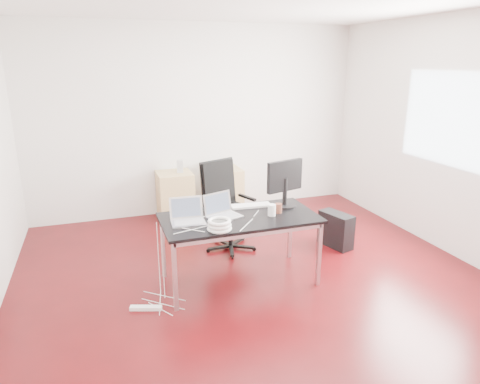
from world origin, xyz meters
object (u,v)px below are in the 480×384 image
object	(u,v)px
filing_cabinet_right	(224,191)
pc_tower	(336,230)
desk	(239,221)
filing_cabinet_left	(175,196)
office_chair	(226,201)

from	to	relation	value
filing_cabinet_right	pc_tower	size ratio (longest dim) A/B	1.56
desk	filing_cabinet_left	distance (m)	2.17
desk	pc_tower	world-z (taller)	desk
filing_cabinet_left	filing_cabinet_right	bearing A→B (deg)	0.00
desk	filing_cabinet_left	bearing A→B (deg)	97.61
desk	filing_cabinet_left	xyz separation A→B (m)	(-0.28, 2.12, -0.33)
desk	filing_cabinet_right	xyz separation A→B (m)	(0.47, 2.12, -0.33)
filing_cabinet_left	desk	bearing A→B (deg)	-82.39
filing_cabinet_right	office_chair	bearing A→B (deg)	-105.61
filing_cabinet_right	pc_tower	bearing A→B (deg)	-59.80
desk	filing_cabinet_right	size ratio (longest dim) A/B	2.29
filing_cabinet_right	pc_tower	world-z (taller)	filing_cabinet_right
office_chair	filing_cabinet_right	size ratio (longest dim) A/B	1.54
office_chair	filing_cabinet_left	distance (m)	1.33
desk	pc_tower	distance (m)	1.58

